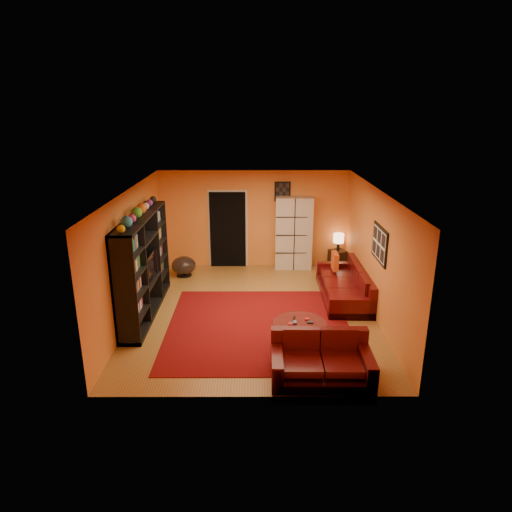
{
  "coord_description": "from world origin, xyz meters",
  "views": [
    {
      "loc": [
        0.02,
        -8.87,
        4.17
      ],
      "look_at": [
        0.05,
        0.1,
        1.22
      ],
      "focal_mm": 32.0,
      "sensor_mm": 36.0,
      "label": 1
    }
  ],
  "objects_px": {
    "side_table": "(337,259)",
    "coffee_table": "(300,325)",
    "sofa": "(348,286)",
    "loveseat": "(321,360)",
    "bowl_chair": "(184,266)",
    "tv": "(147,267)",
    "storage_cabinet": "(294,233)",
    "table_lamp": "(339,239)",
    "entertainment_unit": "(144,265)"
  },
  "relations": [
    {
      "from": "sofa",
      "to": "storage_cabinet",
      "type": "relative_size",
      "value": 1.26
    },
    {
      "from": "loveseat",
      "to": "bowl_chair",
      "type": "xyz_separation_m",
      "value": [
        -2.9,
        4.59,
        -0.01
      ]
    },
    {
      "from": "tv",
      "to": "loveseat",
      "type": "height_order",
      "value": "tv"
    },
    {
      "from": "tv",
      "to": "sofa",
      "type": "relative_size",
      "value": 0.39
    },
    {
      "from": "entertainment_unit",
      "to": "bowl_chair",
      "type": "relative_size",
      "value": 4.85
    },
    {
      "from": "entertainment_unit",
      "to": "loveseat",
      "type": "bearing_deg",
      "value": -35.67
    },
    {
      "from": "bowl_chair",
      "to": "side_table",
      "type": "relative_size",
      "value": 1.24
    },
    {
      "from": "coffee_table",
      "to": "tv",
      "type": "bearing_deg",
      "value": 153.14
    },
    {
      "from": "entertainment_unit",
      "to": "side_table",
      "type": "xyz_separation_m",
      "value": [
        4.53,
        2.75,
        -0.8
      ]
    },
    {
      "from": "entertainment_unit",
      "to": "storage_cabinet",
      "type": "relative_size",
      "value": 1.55
    },
    {
      "from": "tv",
      "to": "table_lamp",
      "type": "distance_m",
      "value": 5.23
    },
    {
      "from": "sofa",
      "to": "storage_cabinet",
      "type": "bearing_deg",
      "value": 119.13
    },
    {
      "from": "side_table",
      "to": "storage_cabinet",
      "type": "bearing_deg",
      "value": 177.6
    },
    {
      "from": "storage_cabinet",
      "to": "side_table",
      "type": "height_order",
      "value": "storage_cabinet"
    },
    {
      "from": "loveseat",
      "to": "bowl_chair",
      "type": "distance_m",
      "value": 5.43
    },
    {
      "from": "sofa",
      "to": "coffee_table",
      "type": "height_order",
      "value": "sofa"
    },
    {
      "from": "entertainment_unit",
      "to": "table_lamp",
      "type": "bearing_deg",
      "value": 31.29
    },
    {
      "from": "table_lamp",
      "to": "entertainment_unit",
      "type": "bearing_deg",
      "value": -148.71
    },
    {
      "from": "tv",
      "to": "loveseat",
      "type": "distance_m",
      "value": 4.19
    },
    {
      "from": "loveseat",
      "to": "side_table",
      "type": "height_order",
      "value": "loveseat"
    },
    {
      "from": "side_table",
      "to": "loveseat",
      "type": "bearing_deg",
      "value": -102.68
    },
    {
      "from": "storage_cabinet",
      "to": "table_lamp",
      "type": "distance_m",
      "value": 1.2
    },
    {
      "from": "entertainment_unit",
      "to": "loveseat",
      "type": "distance_m",
      "value": 4.21
    },
    {
      "from": "tv",
      "to": "bowl_chair",
      "type": "bearing_deg",
      "value": -11.12
    },
    {
      "from": "entertainment_unit",
      "to": "side_table",
      "type": "bearing_deg",
      "value": 31.29
    },
    {
      "from": "entertainment_unit",
      "to": "coffee_table",
      "type": "height_order",
      "value": "entertainment_unit"
    },
    {
      "from": "bowl_chair",
      "to": "entertainment_unit",
      "type": "bearing_deg",
      "value": -102.1
    },
    {
      "from": "entertainment_unit",
      "to": "side_table",
      "type": "height_order",
      "value": "entertainment_unit"
    },
    {
      "from": "entertainment_unit",
      "to": "coffee_table",
      "type": "distance_m",
      "value": 3.5
    },
    {
      "from": "loveseat",
      "to": "coffee_table",
      "type": "height_order",
      "value": "loveseat"
    },
    {
      "from": "coffee_table",
      "to": "storage_cabinet",
      "type": "distance_m",
      "value": 4.33
    },
    {
      "from": "storage_cabinet",
      "to": "bowl_chair",
      "type": "height_order",
      "value": "storage_cabinet"
    },
    {
      "from": "tv",
      "to": "side_table",
      "type": "distance_m",
      "value": 5.28
    },
    {
      "from": "tv",
      "to": "storage_cabinet",
      "type": "height_order",
      "value": "storage_cabinet"
    },
    {
      "from": "sofa",
      "to": "loveseat",
      "type": "bearing_deg",
      "value": -107.28
    },
    {
      "from": "entertainment_unit",
      "to": "sofa",
      "type": "relative_size",
      "value": 1.23
    },
    {
      "from": "entertainment_unit",
      "to": "tv",
      "type": "bearing_deg",
      "value": 48.56
    },
    {
      "from": "sofa",
      "to": "loveseat",
      "type": "relative_size",
      "value": 1.5
    },
    {
      "from": "entertainment_unit",
      "to": "coffee_table",
      "type": "relative_size",
      "value": 3.12
    },
    {
      "from": "sofa",
      "to": "loveseat",
      "type": "xyz_separation_m",
      "value": [
        -1.05,
        -3.17,
        0.0
      ]
    },
    {
      "from": "tv",
      "to": "storage_cabinet",
      "type": "bearing_deg",
      "value": -50.1
    },
    {
      "from": "entertainment_unit",
      "to": "bowl_chair",
      "type": "bearing_deg",
      "value": 77.9
    },
    {
      "from": "loveseat",
      "to": "table_lamp",
      "type": "height_order",
      "value": "table_lamp"
    },
    {
      "from": "side_table",
      "to": "coffee_table",
      "type": "bearing_deg",
      "value": -108.53
    },
    {
      "from": "side_table",
      "to": "sofa",
      "type": "bearing_deg",
      "value": -93.1
    },
    {
      "from": "tv",
      "to": "storage_cabinet",
      "type": "xyz_separation_m",
      "value": [
        3.28,
        2.74,
        -0.03
      ]
    },
    {
      "from": "side_table",
      "to": "table_lamp",
      "type": "bearing_deg",
      "value": 0.0
    },
    {
      "from": "coffee_table",
      "to": "table_lamp",
      "type": "bearing_deg",
      "value": 71.47
    },
    {
      "from": "tv",
      "to": "sofa",
      "type": "height_order",
      "value": "tv"
    },
    {
      "from": "storage_cabinet",
      "to": "bowl_chair",
      "type": "bearing_deg",
      "value": -166.08
    }
  ]
}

